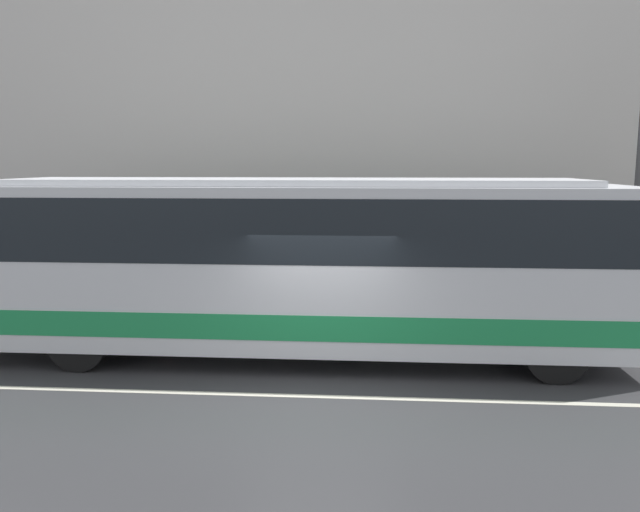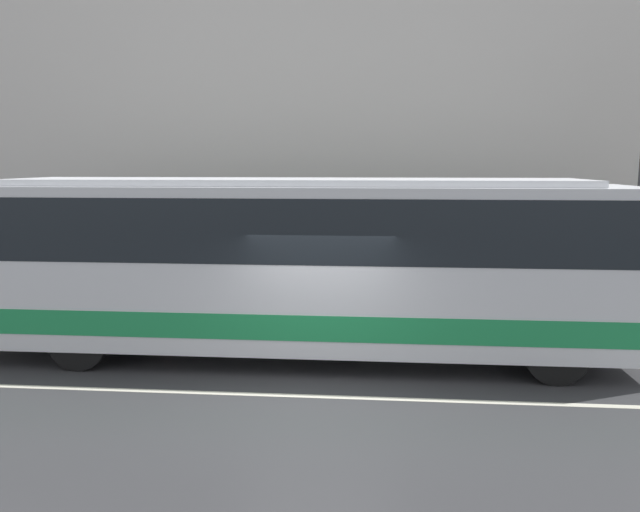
{
  "view_description": "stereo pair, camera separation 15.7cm",
  "coord_description": "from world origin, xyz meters",
  "views": [
    {
      "loc": [
        0.76,
        -9.47,
        3.68
      ],
      "look_at": [
        -0.12,
        2.06,
        1.96
      ],
      "focal_mm": 35.0,
      "sensor_mm": 36.0,
      "label": 1
    },
    {
      "loc": [
        0.92,
        -9.46,
        3.68
      ],
      "look_at": [
        -0.12,
        2.06,
        1.96
      ],
      "focal_mm": 35.0,
      "sensor_mm": 36.0,
      "label": 2
    }
  ],
  "objects": [
    {
      "name": "building_facade",
      "position": [
        0.0,
        6.62,
        4.87
      ],
      "size": [
        60.0,
        0.35,
        10.1
      ],
      "color": "silver",
      "rests_on": "ground_plane"
    },
    {
      "name": "lane_stripe",
      "position": [
        0.0,
        0.0,
        0.0
      ],
      "size": [
        54.0,
        0.14,
        0.01
      ],
      "color": "beige",
      "rests_on": "ground_plane"
    },
    {
      "name": "transit_bus",
      "position": [
        -0.6,
        2.06,
        1.92
      ],
      "size": [
        12.35,
        2.55,
        3.4
      ],
      "color": "silver",
      "rests_on": "ground_plane"
    },
    {
      "name": "sidewalk",
      "position": [
        0.0,
        5.24,
        0.09
      ],
      "size": [
        60.0,
        2.48,
        0.18
      ],
      "color": "#A09E99",
      "rests_on": "ground_plane"
    },
    {
      "name": "ground_plane",
      "position": [
        0.0,
        0.0,
        0.0
      ],
      "size": [
        60.0,
        60.0,
        0.0
      ],
      "primitive_type": "plane",
      "color": "#38383A"
    },
    {
      "name": "pedestrian_waiting",
      "position": [
        -4.38,
        5.73,
        1.0
      ],
      "size": [
        0.36,
        0.36,
        1.76
      ],
      "color": "maroon",
      "rests_on": "sidewalk"
    }
  ]
}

